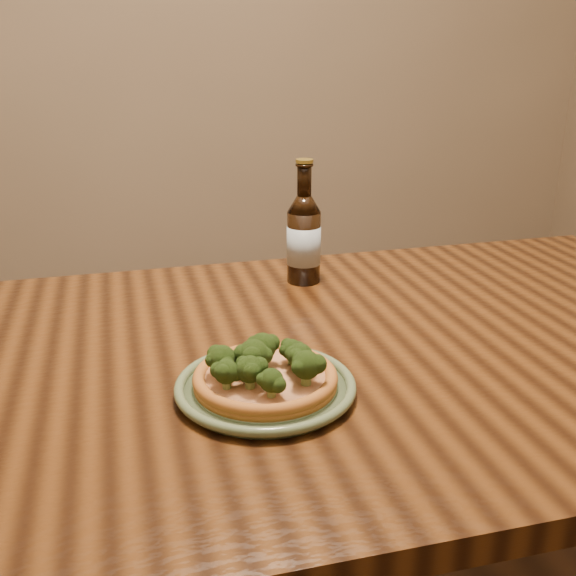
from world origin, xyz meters
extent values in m
cube|color=gray|center=(0.00, 2.25, 1.35)|extent=(4.00, 0.04, 2.70)
cube|color=#44250E|center=(0.00, 0.10, 0.73)|extent=(1.60, 0.90, 0.04)
cylinder|color=#44250E|center=(0.73, 0.48, 0.35)|extent=(0.07, 0.07, 0.71)
cylinder|color=#576A49|center=(-0.11, -0.02, 0.76)|extent=(0.23, 0.23, 0.01)
torus|color=#576A49|center=(-0.11, -0.02, 0.76)|extent=(0.25, 0.25, 0.01)
torus|color=#576A49|center=(-0.11, -0.02, 0.76)|extent=(0.20, 0.20, 0.01)
cylinder|color=#AA6526|center=(-0.11, -0.02, 0.77)|extent=(0.20, 0.20, 0.01)
torus|color=#AA6526|center=(-0.11, -0.02, 0.78)|extent=(0.20, 0.20, 0.02)
cylinder|color=beige|center=(-0.11, -0.02, 0.78)|extent=(0.16, 0.16, 0.01)
sphere|color=#304D18|center=(-0.06, 0.00, 0.80)|extent=(0.03, 0.03, 0.03)
sphere|color=#304D18|center=(-0.12, -0.02, 0.81)|extent=(0.05, 0.05, 0.04)
sphere|color=#304D18|center=(-0.13, -0.05, 0.81)|extent=(0.04, 0.04, 0.04)
sphere|color=#304D18|center=(-0.16, -0.05, 0.80)|extent=(0.04, 0.04, 0.03)
sphere|color=#304D18|center=(-0.06, -0.03, 0.80)|extent=(0.05, 0.05, 0.03)
sphere|color=#304D18|center=(-0.11, -0.08, 0.80)|extent=(0.03, 0.03, 0.03)
sphere|color=#304D18|center=(-0.06, -0.06, 0.81)|extent=(0.05, 0.05, 0.04)
sphere|color=#304D18|center=(-0.10, 0.00, 0.81)|extent=(0.05, 0.05, 0.04)
sphere|color=#304D18|center=(-0.16, -0.02, 0.81)|extent=(0.04, 0.04, 0.04)
cylinder|color=black|center=(0.07, 0.40, 0.82)|extent=(0.07, 0.07, 0.14)
cone|color=black|center=(0.07, 0.40, 0.91)|extent=(0.07, 0.07, 0.03)
cylinder|color=black|center=(0.07, 0.40, 0.96)|extent=(0.03, 0.03, 0.06)
torus|color=black|center=(0.07, 0.40, 0.98)|extent=(0.03, 0.03, 0.01)
cylinder|color=#A58C33|center=(0.07, 0.40, 0.99)|extent=(0.03, 0.03, 0.01)
cylinder|color=#A3B6C5|center=(0.07, 0.40, 0.83)|extent=(0.07, 0.07, 0.08)
camera|label=1|loc=(-0.28, -0.82, 1.21)|focal=42.00mm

